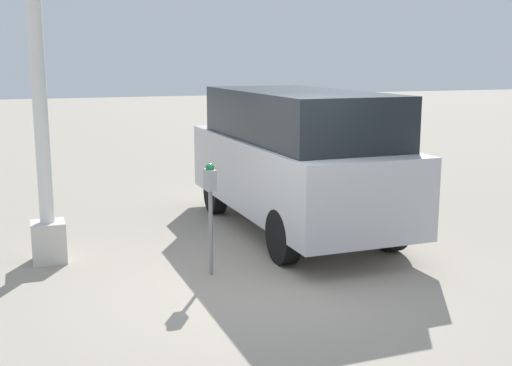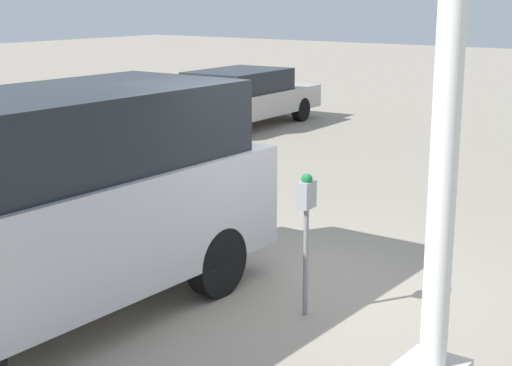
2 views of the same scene
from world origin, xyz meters
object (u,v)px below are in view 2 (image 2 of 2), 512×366
object	(u,v)px
lamp_post	(449,65)
car_distant	(242,96)
parked_van	(46,202)
parking_meter_near	(306,212)

from	to	relation	value
lamp_post	car_distant	distance (m)	13.86
lamp_post	car_distant	size ratio (longest dim) A/B	1.51
parked_van	car_distant	size ratio (longest dim) A/B	1.08
lamp_post	parking_meter_near	bearing A→B (deg)	-123.92
parked_van	car_distant	distance (m)	11.80
parking_meter_near	lamp_post	distance (m)	2.78
parked_van	car_distant	bearing A→B (deg)	-151.76
parked_van	car_distant	world-z (taller)	parked_van
parking_meter_near	lamp_post	world-z (taller)	lamp_post
parking_meter_near	car_distant	world-z (taller)	parking_meter_near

